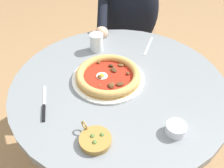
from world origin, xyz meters
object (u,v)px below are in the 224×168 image
object	(u,v)px
dining_table	(118,107)
olive_pan	(95,140)
water_glass	(97,43)
diner_person	(127,39)
ramekin_capers	(176,129)
fork_utensil	(148,46)
steak_knife	(44,108)
cafe_chair_diner	(129,28)
pizza_on_plate	(108,76)

from	to	relation	value
dining_table	olive_pan	bearing A→B (deg)	12.19
water_glass	diner_person	world-z (taller)	diner_person
ramekin_capers	fork_utensil	world-z (taller)	ramekin_capers
dining_table	steak_knife	distance (m)	0.36
steak_knife	cafe_chair_diner	xyz separation A→B (m)	(-1.04, -0.12, -0.19)
water_glass	cafe_chair_diner	bearing A→B (deg)	-171.02
diner_person	water_glass	bearing A→B (deg)	5.26
pizza_on_plate	cafe_chair_diner	bearing A→B (deg)	-161.58
water_glass	fork_utensil	size ratio (longest dim) A/B	0.49
steak_knife	diner_person	bearing A→B (deg)	-175.56
pizza_on_plate	ramekin_capers	world-z (taller)	pizza_on_plate
pizza_on_plate	diner_person	xyz separation A→B (m)	(-0.64, -0.21, -0.22)
dining_table	fork_utensil	size ratio (longest dim) A/B	5.22
ramekin_capers	dining_table	bearing A→B (deg)	-115.45
steak_knife	ramekin_capers	distance (m)	0.50
fork_utensil	cafe_chair_diner	bearing A→B (deg)	-144.63
steak_knife	olive_pan	world-z (taller)	olive_pan
steak_knife	cafe_chair_diner	size ratio (longest dim) A/B	0.19
olive_pan	water_glass	bearing A→B (deg)	-149.70
olive_pan	diner_person	bearing A→B (deg)	-161.02
water_glass	ramekin_capers	size ratio (longest dim) A/B	1.23
diner_person	cafe_chair_diner	size ratio (longest dim) A/B	1.36
dining_table	pizza_on_plate	distance (m)	0.17
steak_knife	fork_utensil	xyz separation A→B (m)	(-0.60, 0.19, -0.00)
dining_table	pizza_on_plate	bearing A→B (deg)	-88.33
water_glass	steak_knife	world-z (taller)	water_glass
dining_table	ramekin_capers	xyz separation A→B (m)	(0.14, 0.29, 0.17)
dining_table	cafe_chair_diner	size ratio (longest dim) A/B	1.08
cafe_chair_diner	diner_person	bearing A→B (deg)	21.26
steak_knife	diner_person	distance (m)	0.93
ramekin_capers	olive_pan	bearing A→B (deg)	-53.42
steak_knife	olive_pan	bearing A→B (deg)	81.32
ramekin_capers	diner_person	distance (m)	0.98
fork_utensil	cafe_chair_diner	distance (m)	0.57
pizza_on_plate	olive_pan	bearing A→B (deg)	21.34
pizza_on_plate	olive_pan	size ratio (longest dim) A/B	2.42
olive_pan	fork_utensil	world-z (taller)	olive_pan
pizza_on_plate	cafe_chair_diner	distance (m)	0.84
pizza_on_plate	diner_person	world-z (taller)	diner_person
pizza_on_plate	ramekin_capers	distance (m)	0.37
dining_table	water_glass	size ratio (longest dim) A/B	10.58
olive_pan	cafe_chair_diner	world-z (taller)	cafe_chair_diner
water_glass	ramekin_capers	xyz separation A→B (m)	(0.32, 0.51, -0.02)
pizza_on_plate	fork_utensil	bearing A→B (deg)	170.78
water_glass	ramekin_capers	distance (m)	0.60
steak_knife	ramekin_capers	size ratio (longest dim) A/B	2.25
water_glass	steak_knife	bearing A→B (deg)	3.59
steak_knife	fork_utensil	world-z (taller)	steak_knife
dining_table	fork_utensil	bearing A→B (deg)	179.83
ramekin_capers	fork_utensil	size ratio (longest dim) A/B	0.40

